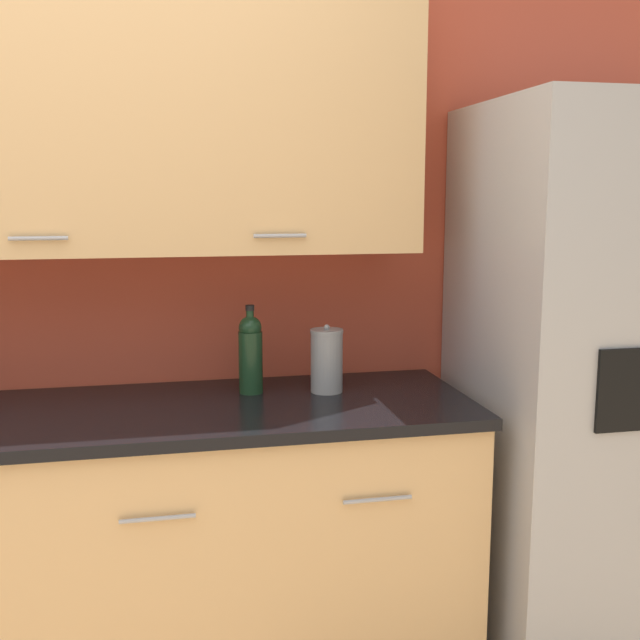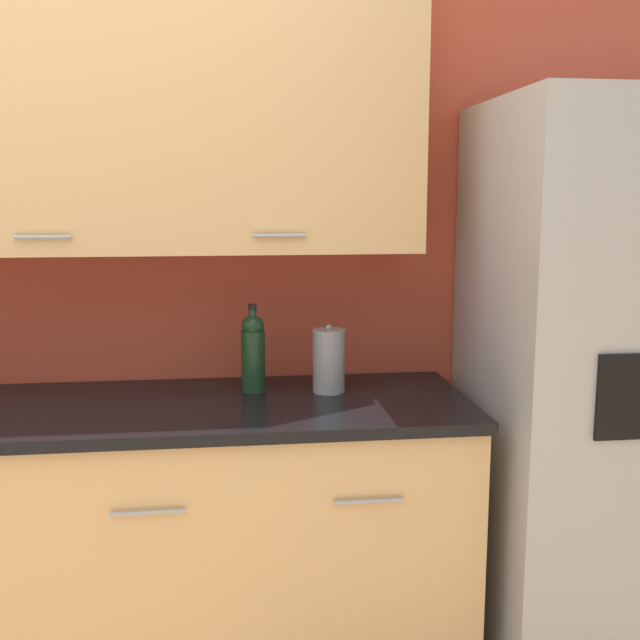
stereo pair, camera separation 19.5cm
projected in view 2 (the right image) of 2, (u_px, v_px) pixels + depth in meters
wall_back at (25, 221)px, 2.44m from camera, size 10.00×0.39×2.60m
counter_unit at (63, 548)px, 2.34m from camera, size 2.56×0.64×0.93m
refrigerator at (624, 393)px, 2.44m from camera, size 0.94×0.76×1.85m
wine_bottle at (253, 351)px, 2.43m from camera, size 0.08×0.08×0.29m
steel_canister at (329, 361)px, 2.42m from camera, size 0.11×0.11×0.22m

